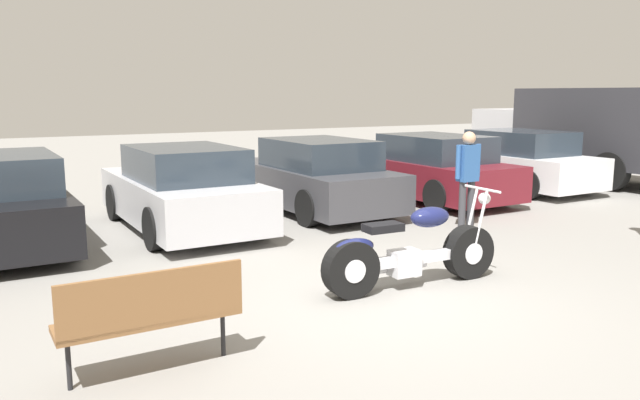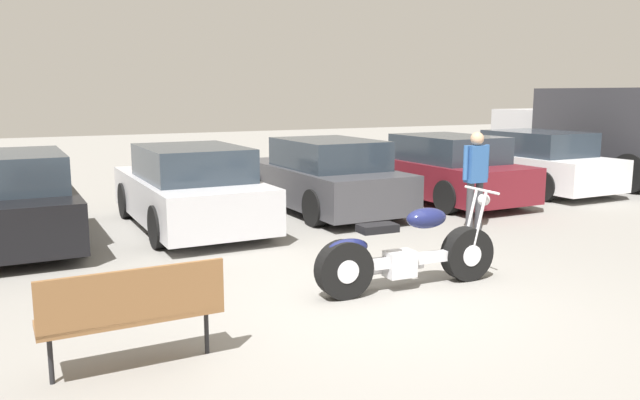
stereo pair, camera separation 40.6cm
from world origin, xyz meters
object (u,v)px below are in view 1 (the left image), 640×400
at_px(parked_car_white, 514,162).
at_px(person_standing, 468,172).
at_px(motorcycle, 410,253).
at_px(delivery_truck, 592,129).
at_px(parked_car_silver, 182,190).
at_px(parked_car_maroon, 429,169).
at_px(park_bench, 151,311).
at_px(parked_car_dark_grey, 314,177).

relative_size(parked_car_white, person_standing, 2.54).
bearing_deg(motorcycle, delivery_truck, 26.47).
bearing_deg(parked_car_silver, parked_car_maroon, 1.94).
relative_size(parked_car_silver, park_bench, 2.84).
bearing_deg(parked_car_white, park_bench, -150.88).
relative_size(parked_car_dark_grey, parked_car_maroon, 1.00).
bearing_deg(park_bench, parked_car_white, 29.12).
height_order(motorcycle, parked_car_maroon, parked_car_maroon).
bearing_deg(parked_car_white, parked_car_maroon, -176.18).
xyz_separation_m(parked_car_maroon, park_bench, (-7.40, -5.46, -0.11)).
height_order(parked_car_maroon, person_standing, person_standing).
bearing_deg(park_bench, parked_car_silver, 69.79).
bearing_deg(park_bench, person_standing, 25.48).
bearing_deg(parked_car_maroon, parked_car_dark_grey, 176.97).
bearing_deg(parked_car_white, parked_car_silver, -177.43).
bearing_deg(person_standing, parked_car_dark_grey, 117.06).
height_order(parked_car_white, park_bench, parked_car_white).
xyz_separation_m(park_bench, person_standing, (6.06, 2.89, 0.42)).
distance_m(parked_car_dark_grey, parked_car_maroon, 2.73).
distance_m(parked_car_dark_grey, delivery_truck, 8.22).
xyz_separation_m(parked_car_dark_grey, parked_car_white, (5.46, 0.04, 0.00)).
bearing_deg(parked_car_silver, parked_car_white, 2.57).
xyz_separation_m(parked_car_dark_grey, parked_car_maroon, (2.73, -0.14, 0.00)).
xyz_separation_m(parked_car_white, person_standing, (-4.07, -2.75, 0.31)).
bearing_deg(delivery_truck, motorcycle, -153.53).
bearing_deg(parked_car_dark_grey, person_standing, -62.94).
distance_m(parked_car_white, park_bench, 11.59).
height_order(parked_car_dark_grey, delivery_truck, delivery_truck).
bearing_deg(parked_car_dark_grey, delivery_truck, 0.01).
xyz_separation_m(parked_car_silver, delivery_truck, (10.92, 0.33, 0.69)).
xyz_separation_m(motorcycle, parked_car_white, (6.89, 4.83, 0.24)).
bearing_deg(motorcycle, parked_car_silver, 106.15).
height_order(parked_car_silver, person_standing, person_standing).
relative_size(motorcycle, parked_car_silver, 0.56).
bearing_deg(parked_car_maroon, person_standing, -117.53).
xyz_separation_m(parked_car_silver, person_standing, (4.11, -2.39, 0.31)).
bearing_deg(parked_car_dark_grey, parked_car_maroon, -3.03).
bearing_deg(person_standing, park_bench, -154.52).
height_order(parked_car_dark_grey, parked_car_maroon, same).
height_order(motorcycle, parked_car_silver, parked_car_silver).
height_order(parked_car_dark_grey, parked_car_white, same).
xyz_separation_m(parked_car_maroon, person_standing, (-1.34, -2.57, 0.31)).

